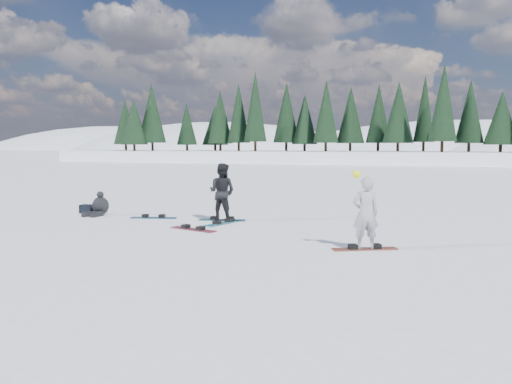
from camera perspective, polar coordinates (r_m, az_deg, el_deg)
ground at (r=12.86m, az=0.02°, el=-5.32°), size 420.00×420.00×0.00m
alpine_backdrop at (r=202.47m, az=13.11°, el=0.66°), size 412.50×227.00×53.20m
snowboarder_woman at (r=11.63m, az=12.38°, el=-2.34°), size 0.72×0.61×1.83m
snowboarder_man at (r=15.78m, az=-3.90°, el=0.01°), size 0.96×0.79×1.82m
seated_rider at (r=17.86m, az=-17.43°, el=-1.53°), size 0.66×1.01×0.81m
gear_bag at (r=18.49m, az=-18.75°, el=-1.84°), size 0.46×0.31×0.30m
snowboard_woman at (r=11.77m, az=12.31°, el=-6.39°), size 1.48×0.86×0.03m
snowboard_man at (r=15.89m, az=-3.88°, el=-3.21°), size 1.53×0.55×0.03m
snowboard_loose_a at (r=15.23m, az=-3.78°, el=-3.58°), size 0.77×1.51×0.03m
snowboard_loose_c at (r=16.65m, az=-11.62°, el=-2.91°), size 1.52×0.60×0.03m
snowboard_loose_b at (r=14.22m, az=-7.20°, el=-4.27°), size 1.52×0.71×0.03m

